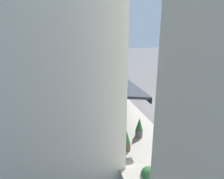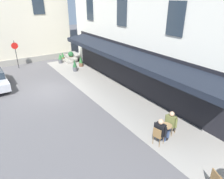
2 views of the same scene
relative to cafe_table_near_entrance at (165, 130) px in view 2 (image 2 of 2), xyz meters
The scene contains 14 objects.
ground_plane 8.83m from the cafe_table_near_entrance, 18.38° to the left, with size 70.00×70.00×0.00m, color #565456.
sidewalk_cafe_terrace 5.18m from the cafe_table_near_entrance, ahead, with size 20.50×3.20×0.01m, color gray.
back_alley_steps 15.08m from the cafe_table_near_entrance, ahead, with size 2.40×1.75×0.60m.
cafe_table_near_entrance is the anchor object (origin of this frame).
cafe_chair_wicker_back_row 0.63m from the cafe_table_near_entrance, 102.99° to the left, with size 0.48×0.48×0.91m.
cafe_chair_wicker_facing_street 0.63m from the cafe_table_near_entrance, 77.13° to the right, with size 0.48×0.48×0.91m.
seated_patron_in_olive 0.46m from the cafe_table_near_entrance, 77.13° to the right, with size 0.63×0.58×1.28m.
seated_companion_in_black 0.47m from the cafe_table_near_entrance, 102.99° to the left, with size 0.65×0.60×1.30m.
no_parking_sign 15.58m from the cafe_table_near_entrance, 13.90° to the left, with size 0.09×0.59×2.60m.
potted_plant_under_sign 11.41m from the cafe_table_near_entrance, ahead, with size 0.39×0.39×1.11m.
potted_plant_entrance_right 14.54m from the cafe_table_near_entrance, ahead, with size 0.41×0.41×0.99m.
potted_plant_mid_terrace 12.48m from the cafe_table_near_entrance, ahead, with size 0.40×0.40×1.05m.
potted_plant_entrance_left 15.03m from the cafe_table_near_entrance, ahead, with size 0.57×0.57×0.93m.
potted_plant_by_steps 15.58m from the cafe_table_near_entrance, ahead, with size 0.39×0.39×0.81m.
Camera 2 is at (-13.67, 3.69, 6.22)m, focal length 32.77 mm.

